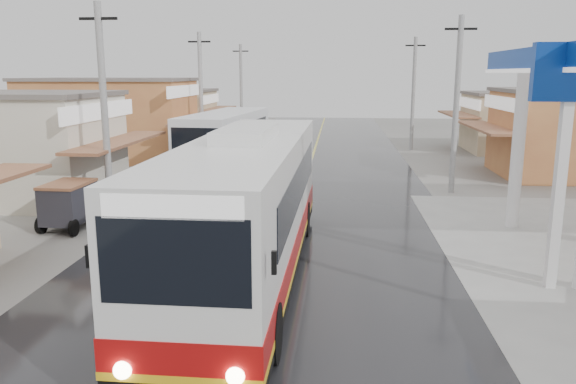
{
  "coord_description": "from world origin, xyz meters",
  "views": [
    {
      "loc": [
        1.64,
        -11.3,
        5.46
      ],
      "look_at": [
        0.19,
        5.12,
        1.98
      ],
      "focal_mm": 35.0,
      "sensor_mm": 36.0,
      "label": 1
    }
  ],
  "objects_px": {
    "second_bus": "(226,140)",
    "cyclist": "(191,201)",
    "tricycle_near": "(68,203)",
    "tyre_stack": "(108,223)",
    "coach_bus": "(248,207)"
  },
  "relations": [
    {
      "from": "tricycle_near",
      "to": "tyre_stack",
      "type": "xyz_separation_m",
      "value": [
        1.33,
        0.23,
        -0.77
      ]
    },
    {
      "from": "tricycle_near",
      "to": "tyre_stack",
      "type": "bearing_deg",
      "value": 11.47
    },
    {
      "from": "second_bus",
      "to": "tricycle_near",
      "type": "bearing_deg",
      "value": -99.57
    },
    {
      "from": "coach_bus",
      "to": "cyclist",
      "type": "distance_m",
      "value": 6.79
    },
    {
      "from": "second_bus",
      "to": "tyre_stack",
      "type": "height_order",
      "value": "second_bus"
    },
    {
      "from": "coach_bus",
      "to": "cyclist",
      "type": "height_order",
      "value": "coach_bus"
    },
    {
      "from": "cyclist",
      "to": "tyre_stack",
      "type": "bearing_deg",
      "value": -137.72
    },
    {
      "from": "second_bus",
      "to": "tricycle_near",
      "type": "height_order",
      "value": "second_bus"
    },
    {
      "from": "coach_bus",
      "to": "tricycle_near",
      "type": "xyz_separation_m",
      "value": [
        -7.17,
        4.23,
        -1.0
      ]
    },
    {
      "from": "second_bus",
      "to": "cyclist",
      "type": "relative_size",
      "value": 4.65
    },
    {
      "from": "second_bus",
      "to": "cyclist",
      "type": "height_order",
      "value": "second_bus"
    },
    {
      "from": "tricycle_near",
      "to": "cyclist",
      "type": "bearing_deg",
      "value": 23.96
    },
    {
      "from": "coach_bus",
      "to": "second_bus",
      "type": "distance_m",
      "value": 16.92
    },
    {
      "from": "coach_bus",
      "to": "tricycle_near",
      "type": "distance_m",
      "value": 8.39
    },
    {
      "from": "second_bus",
      "to": "tyre_stack",
      "type": "xyz_separation_m",
      "value": [
        -1.96,
        -12.0,
        -1.6
      ]
    }
  ]
}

